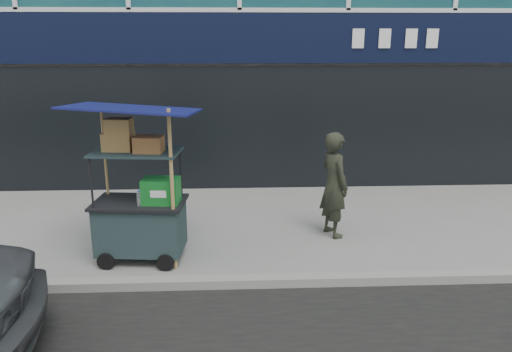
{
  "coord_description": "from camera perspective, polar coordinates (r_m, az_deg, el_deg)",
  "views": [
    {
      "loc": [
        -0.14,
        -5.69,
        2.94
      ],
      "look_at": [
        0.18,
        1.2,
        1.0
      ],
      "focal_mm": 35.0,
      "sensor_mm": 36.0,
      "label": 1
    }
  ],
  "objects": [
    {
      "name": "vendor_cart",
      "position": [
        6.81,
        -13.04,
        -3.45
      ],
      "size": [
        1.69,
        1.27,
        2.15
      ],
      "rotation": [
        0.0,
        0.0,
        -0.1
      ],
      "color": "black",
      "rests_on": "ground"
    },
    {
      "name": "curb",
      "position": [
        6.21,
        -1.08,
        -11.99
      ],
      "size": [
        80.0,
        0.18,
        0.12
      ],
      "primitive_type": "cube",
      "color": "gray",
      "rests_on": "ground"
    },
    {
      "name": "ground",
      "position": [
        6.41,
        -1.13,
        -11.63
      ],
      "size": [
        80.0,
        80.0,
        0.0
      ],
      "primitive_type": "plane",
      "color": "gray",
      "rests_on": "ground"
    },
    {
      "name": "vendor_man",
      "position": [
        7.55,
        8.92,
        -0.97
      ],
      "size": [
        0.57,
        0.68,
        1.6
      ],
      "primitive_type": "imported",
      "rotation": [
        0.0,
        0.0,
        1.94
      ],
      "color": "black",
      "rests_on": "ground"
    }
  ]
}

